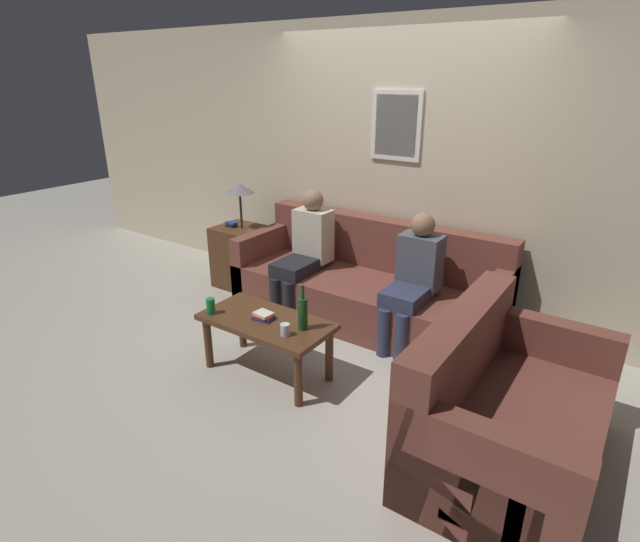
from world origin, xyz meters
TOP-DOWN VIEW (x-y plane):
  - ground_plane at (0.00, 0.00)m, footprint 16.00×16.00m
  - wall_back at (0.00, 1.01)m, footprint 9.00×0.08m
  - couch_main at (0.00, 0.54)m, footprint 2.45×0.90m
  - couch_side at (1.57, -0.63)m, footprint 0.90×1.41m
  - coffee_table at (-0.14, -0.71)m, footprint 0.99×0.50m
  - side_table_with_lamp at (-1.49, 0.45)m, footprint 0.46×0.46m
  - wine_bottle at (0.17, -0.67)m, footprint 0.07×0.07m
  - drinking_glass at (0.12, -0.81)m, footprint 0.07×0.07m
  - book_stack at (-0.16, -0.71)m, footprint 0.16×0.13m
  - soda_can at (-0.54, -0.86)m, footprint 0.07×0.07m
  - person_left at (-0.58, 0.38)m, footprint 0.34×0.66m
  - person_right at (0.53, 0.34)m, footprint 0.34×0.60m

SIDE VIEW (x-z plane):
  - ground_plane at x=0.00m, z-range 0.00..0.00m
  - couch_main at x=0.00m, z-range -0.14..0.74m
  - couch_side at x=1.57m, z-range -0.14..0.74m
  - side_table_with_lamp at x=-1.49m, z-range -0.19..0.92m
  - coffee_table at x=-0.14m, z-range 0.15..0.61m
  - book_stack at x=-0.16m, z-range 0.45..0.51m
  - drinking_glass at x=0.12m, z-range 0.46..0.54m
  - soda_can at x=-0.54m, z-range 0.46..0.58m
  - wine_bottle at x=0.17m, z-range 0.41..0.75m
  - person_right at x=0.53m, z-range 0.04..1.14m
  - person_left at x=-0.58m, z-range 0.04..1.17m
  - wall_back at x=0.00m, z-range 0.00..2.60m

